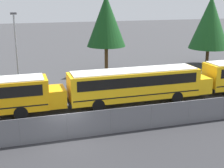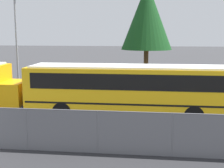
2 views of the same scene
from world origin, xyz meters
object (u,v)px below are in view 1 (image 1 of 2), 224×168
tree_0 (210,22)px  light_pole (16,49)px  school_bus_2 (138,83)px  tree_1 (106,21)px

tree_0 → light_pole: bearing=-168.8°
school_bus_2 → tree_1: (0.60, 12.16, 4.58)m
school_bus_2 → light_pole: 12.65m
tree_1 → tree_0: bearing=0.4°
school_bus_2 → tree_0: tree_0 is taller
light_pole → tree_1: 12.00m
tree_0 → tree_1: (-14.71, -0.09, 0.55)m
school_bus_2 → tree_0: bearing=38.7°
light_pole → tree_1: tree_1 is taller
school_bus_2 → light_pole: light_pole is taller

